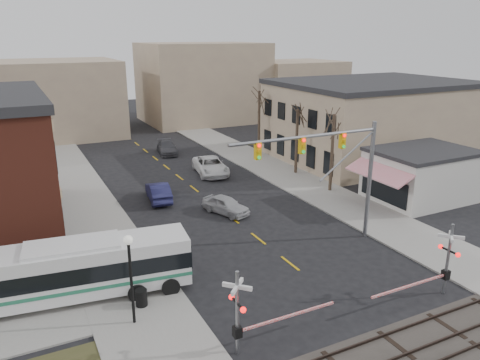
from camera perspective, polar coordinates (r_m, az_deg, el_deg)
name	(u,v)px	position (r m, az deg, el deg)	size (l,w,h in m)	color
ground	(309,278)	(27.57, 8.39, -11.76)	(160.00, 160.00, 0.00)	black
sidewalk_west	(81,197)	(41.95, -18.80, -2.02)	(5.00, 60.00, 0.12)	gray
sidewalk_east	(274,170)	(47.94, 4.17, 1.28)	(5.00, 60.00, 0.12)	gray
rail_tracks	(417,360)	(22.55, 20.76, -19.82)	(160.00, 3.91, 0.14)	#2D231E
tan_building	(372,119)	(54.34, 15.78, 7.14)	(20.30, 15.30, 8.50)	gray
awning_shop	(421,174)	(41.68, 21.22, 0.64)	(9.74, 6.20, 4.30)	beige
tree_east_a	(332,153)	(41.22, 11.15, 3.25)	(0.28, 0.28, 6.75)	#382B21
tree_east_b	(297,141)	(46.18, 6.91, 4.69)	(0.28, 0.28, 6.30)	#382B21
tree_east_c	(259,123)	(52.90, 2.33, 6.92)	(0.28, 0.28, 7.20)	#382B21
transit_bus	(75,270)	(25.99, -19.49, -10.26)	(12.00, 4.04, 3.03)	silver
traffic_signal_mast	(336,160)	(29.92, 11.68, 2.36)	(10.49, 0.30, 8.00)	gray
rr_crossing_west	(246,312)	(20.81, 0.76, -15.75)	(5.60, 1.36, 4.00)	gray
rr_crossing_east	(442,262)	(26.96, 23.41, -9.11)	(5.60, 1.36, 4.00)	gray
street_lamp	(130,262)	(22.39, -13.29, -9.67)	(0.44, 0.44, 4.52)	black
trash_bin	(141,298)	(24.95, -11.93, -13.86)	(0.60, 0.60, 0.88)	black
car_a	(226,205)	(36.20, -1.75, -3.06)	(1.64, 4.07, 1.39)	#A8A9AC
car_b	(158,192)	(39.54, -9.91, -1.41)	(1.62, 4.63, 1.53)	#1C1D48
car_c	(211,166)	(46.44, -3.60, 1.73)	(2.73, 5.91, 1.64)	silver
car_d	(167,148)	(54.99, -8.90, 3.90)	(1.94, 4.78, 1.39)	#49494F
pedestrian_near	(128,264)	(27.31, -13.52, -9.87)	(0.68, 0.45, 1.87)	#655751
pedestrian_far	(81,246)	(30.64, -18.78, -7.61)	(0.74, 0.57, 1.51)	#34375B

